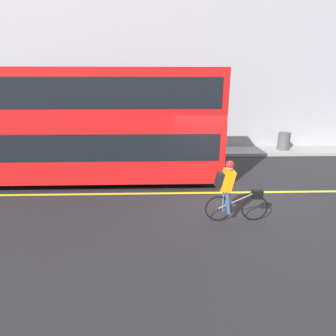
% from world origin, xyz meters
% --- Properties ---
extents(ground_plane, '(80.00, 80.00, 0.00)m').
position_xyz_m(ground_plane, '(0.00, 0.00, 0.00)').
color(ground_plane, '#232326').
extents(road_center_line, '(50.00, 0.14, 0.01)m').
position_xyz_m(road_center_line, '(0.00, 0.25, 0.00)').
color(road_center_line, yellow).
rests_on(road_center_line, ground_plane).
extents(sidewalk_curb, '(60.00, 1.78, 0.15)m').
position_xyz_m(sidewalk_curb, '(0.00, 5.67, 0.08)').
color(sidewalk_curb, gray).
rests_on(sidewalk_curb, ground_plane).
extents(building_facade, '(60.00, 0.30, 9.99)m').
position_xyz_m(building_facade, '(0.00, 6.71, 5.00)').
color(building_facade, '#9E9EA3').
rests_on(building_facade, ground_plane).
extents(bus, '(10.15, 2.54, 3.90)m').
position_xyz_m(bus, '(-4.72, 1.62, 2.15)').
color(bus, black).
rests_on(bus, ground_plane).
extents(cyclist_on_bike, '(1.64, 0.32, 1.63)m').
position_xyz_m(cyclist_on_bike, '(0.06, -1.60, 0.88)').
color(cyclist_on_bike, black).
rests_on(cyclist_on_bike, ground_plane).
extents(trash_bin, '(0.60, 0.60, 0.91)m').
position_xyz_m(trash_bin, '(4.72, 5.58, 0.61)').
color(trash_bin, '#515156').
rests_on(trash_bin, sidewalk_curb).
extents(street_sign_post, '(0.36, 0.09, 2.38)m').
position_xyz_m(street_sign_post, '(-1.99, 5.58, 1.48)').
color(street_sign_post, '#59595B').
rests_on(street_sign_post, sidewalk_curb).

